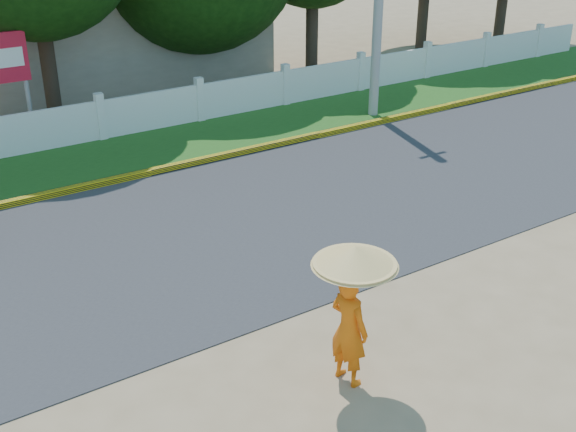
# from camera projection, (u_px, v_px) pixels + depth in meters

# --- Properties ---
(ground) EXTENTS (120.00, 120.00, 0.00)m
(ground) POSITION_uv_depth(u_px,v_px,m) (358.00, 335.00, 11.38)
(ground) COLOR #9E8460
(ground) RESTS_ON ground
(road) EXTENTS (60.00, 7.00, 0.02)m
(road) POSITION_uv_depth(u_px,v_px,m) (221.00, 229.00, 14.77)
(road) COLOR #38383A
(road) RESTS_ON ground
(grass_verge) EXTENTS (60.00, 3.50, 0.03)m
(grass_verge) POSITION_uv_depth(u_px,v_px,m) (123.00, 154.00, 18.72)
(grass_verge) COLOR #2D601E
(grass_verge) RESTS_ON ground
(curb) EXTENTS (40.00, 0.18, 0.16)m
(curb) POSITION_uv_depth(u_px,v_px,m) (150.00, 172.00, 17.41)
(curb) COLOR yellow
(curb) RESTS_ON ground
(fence) EXTENTS (40.00, 0.10, 1.10)m
(fence) POSITION_uv_depth(u_px,v_px,m) (101.00, 120.00, 19.58)
(fence) COLOR silver
(fence) RESTS_ON ground
(building_near) EXTENTS (10.00, 6.00, 3.20)m
(building_near) POSITION_uv_depth(u_px,v_px,m) (111.00, 29.00, 25.75)
(building_near) COLOR #B7AD99
(building_near) RESTS_ON ground
(monk_with_parasol) EXTENTS (1.18, 1.18, 2.15)m
(monk_with_parasol) POSITION_uv_depth(u_px,v_px,m) (352.00, 295.00, 9.80)
(monk_with_parasol) COLOR #E45F0C
(monk_with_parasol) RESTS_ON ground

